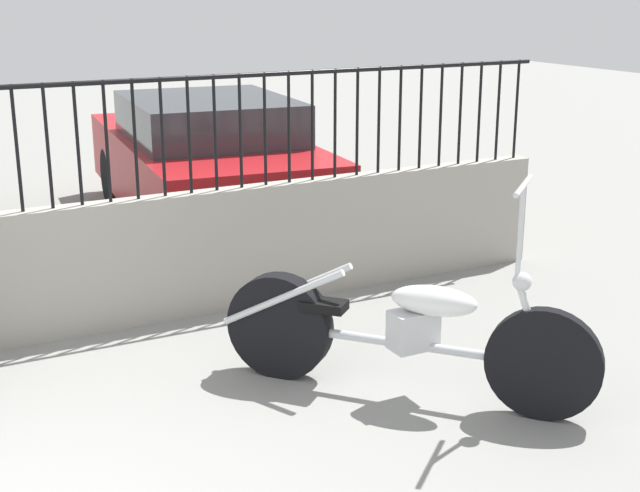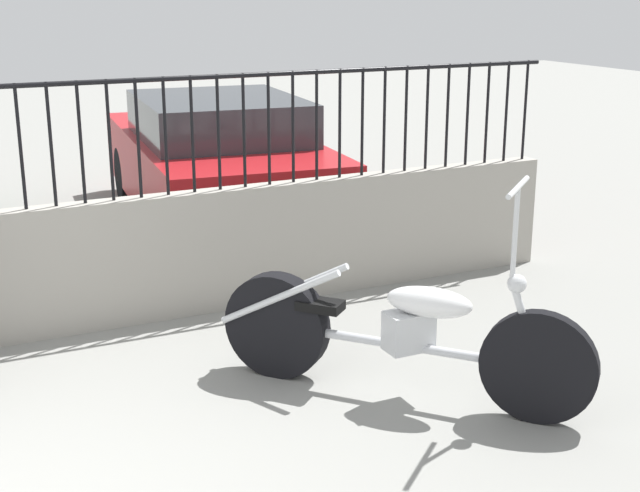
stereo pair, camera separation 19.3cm
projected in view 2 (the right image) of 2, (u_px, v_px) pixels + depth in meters
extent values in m
cylinder|color=black|center=(20.00, 147.00, 6.00)|extent=(0.02, 0.02, 0.86)
cylinder|color=black|center=(51.00, 145.00, 6.08)|extent=(0.02, 0.02, 0.86)
cylinder|color=black|center=(81.00, 143.00, 6.17)|extent=(0.02, 0.02, 0.86)
cylinder|color=black|center=(110.00, 141.00, 6.25)|extent=(0.02, 0.02, 0.86)
cylinder|color=black|center=(138.00, 139.00, 6.34)|extent=(0.02, 0.02, 0.86)
cylinder|color=black|center=(166.00, 137.00, 6.42)|extent=(0.02, 0.02, 0.86)
cylinder|color=black|center=(192.00, 135.00, 6.50)|extent=(0.02, 0.02, 0.86)
cylinder|color=black|center=(219.00, 133.00, 6.59)|extent=(0.02, 0.02, 0.86)
cylinder|color=black|center=(244.00, 131.00, 6.67)|extent=(0.02, 0.02, 0.86)
cylinder|color=black|center=(269.00, 129.00, 6.75)|extent=(0.02, 0.02, 0.86)
cylinder|color=black|center=(293.00, 127.00, 6.84)|extent=(0.02, 0.02, 0.86)
cylinder|color=black|center=(317.00, 126.00, 6.92)|extent=(0.02, 0.02, 0.86)
cylinder|color=black|center=(340.00, 124.00, 7.00)|extent=(0.02, 0.02, 0.86)
cylinder|color=black|center=(362.00, 122.00, 7.09)|extent=(0.02, 0.02, 0.86)
cylinder|color=black|center=(384.00, 121.00, 7.17)|extent=(0.02, 0.02, 0.86)
cylinder|color=black|center=(406.00, 119.00, 7.25)|extent=(0.02, 0.02, 0.86)
cylinder|color=black|center=(427.00, 117.00, 7.34)|extent=(0.02, 0.02, 0.86)
cylinder|color=black|center=(447.00, 116.00, 7.42)|extent=(0.02, 0.02, 0.86)
cylinder|color=black|center=(467.00, 114.00, 7.51)|extent=(0.02, 0.02, 0.86)
cylinder|color=black|center=(487.00, 113.00, 7.59)|extent=(0.02, 0.02, 0.86)
cylinder|color=black|center=(506.00, 112.00, 7.67)|extent=(0.02, 0.02, 0.86)
cylinder|color=black|center=(525.00, 110.00, 7.76)|extent=(0.02, 0.02, 0.86)
cylinder|color=black|center=(538.00, 367.00, 5.06)|extent=(0.51, 0.56, 0.67)
cylinder|color=black|center=(277.00, 325.00, 5.68)|extent=(0.56, 0.60, 0.69)
cylinder|color=#B7BABF|center=(400.00, 345.00, 5.37)|extent=(1.04, 1.18, 0.06)
cube|color=silver|center=(409.00, 331.00, 5.33)|extent=(0.28, 0.18, 0.24)
ellipsoid|color=white|center=(429.00, 302.00, 5.22)|extent=(0.49, 0.52, 0.18)
cube|color=black|center=(320.00, 305.00, 5.52)|extent=(0.31, 0.32, 0.06)
cylinder|color=silver|center=(525.00, 324.00, 5.03)|extent=(0.18, 0.20, 0.51)
sphere|color=silver|center=(517.00, 284.00, 4.98)|extent=(0.11, 0.11, 0.11)
cylinder|color=silver|center=(515.00, 234.00, 4.91)|extent=(0.03, 0.03, 0.53)
cylinder|color=silver|center=(518.00, 187.00, 4.84)|extent=(0.41, 0.37, 0.03)
cylinder|color=silver|center=(279.00, 297.00, 5.54)|extent=(0.58, 0.65, 0.46)
cylinder|color=silver|center=(288.00, 291.00, 5.66)|extent=(0.58, 0.65, 0.46)
cylinder|color=black|center=(123.00, 175.00, 10.21)|extent=(0.17, 0.65, 0.64)
cylinder|color=black|center=(257.00, 166.00, 10.73)|extent=(0.17, 0.65, 0.64)
cylinder|color=black|center=(162.00, 230.00, 7.95)|extent=(0.17, 0.65, 0.64)
cylinder|color=black|center=(330.00, 215.00, 8.47)|extent=(0.17, 0.65, 0.64)
cube|color=#AD191E|center=(216.00, 168.00, 9.26)|extent=(2.10, 4.20, 0.69)
cube|color=#2D3338|center=(219.00, 118.00, 8.92)|extent=(1.72, 2.09, 0.41)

